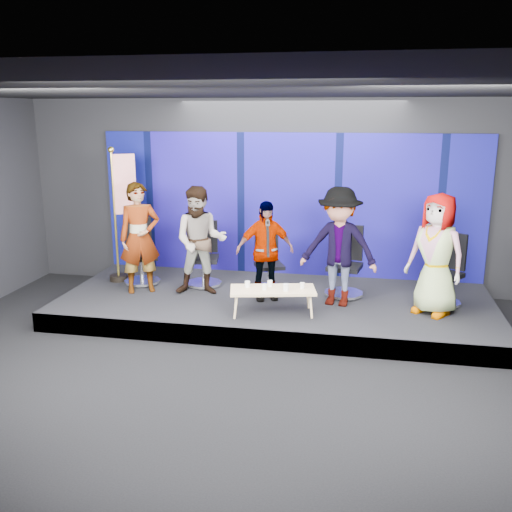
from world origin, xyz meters
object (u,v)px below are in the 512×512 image
object	(u,v)px
panelist_e	(436,254)
mug_e	(302,285)
chair_a	(141,262)
chair_b	(204,264)
panelist_d	(339,247)
chair_c	(269,271)
panelist_a	(140,238)
panelist_c	(265,251)
mug_d	(286,287)
chair_d	(345,273)
mug_b	(264,287)
mug_a	(247,284)
chair_e	(444,281)
panelist_b	(201,241)
mug_c	(270,283)
coffee_table	(273,291)
flag_stand	(122,211)

from	to	relation	value
panelist_e	mug_e	bearing A→B (deg)	-134.05
chair_a	chair_b	xyz separation A→B (m)	(1.13, 0.10, -0.01)
panelist_d	chair_b	bearing A→B (deg)	175.21
chair_b	chair_c	size ratio (longest dim) A/B	1.12
panelist_a	mug_e	distance (m)	2.88
panelist_c	mug_d	size ratio (longest dim) A/B	15.58
chair_d	mug_b	xyz separation A→B (m)	(-1.14, -1.19, 0.05)
mug_a	panelist_c	bearing A→B (deg)	77.49
panelist_e	chair_c	bearing A→B (deg)	-159.60
panelist_c	chair_e	size ratio (longest dim) A/B	1.42
mug_b	panelist_e	bearing A→B (deg)	12.46
panelist_c	chair_d	distance (m)	1.41
panelist_b	mug_b	world-z (taller)	panelist_b
panelist_c	panelist_e	bearing A→B (deg)	-27.92
panelist_d	panelist_e	distance (m)	1.44
chair_b	mug_c	size ratio (longest dim) A/B	12.39
coffee_table	mug_a	size ratio (longest dim) A/B	14.70
mug_b	mug_d	xyz separation A→B (m)	(0.32, 0.01, 0.01)
chair_c	chair_b	bearing A→B (deg)	153.55
panelist_a	panelist_d	world-z (taller)	panelist_d
chair_a	panelist_e	distance (m)	5.00
panelist_e	mug_a	world-z (taller)	panelist_e
chair_e	mug_d	world-z (taller)	chair_e
chair_b	panelist_c	xyz separation A→B (m)	(1.18, -0.56, 0.44)
chair_b	coffee_table	world-z (taller)	chair_b
chair_e	panelist_e	bearing A→B (deg)	-78.36
panelist_c	mug_b	xyz separation A→B (m)	(0.13, -0.75, -0.37)
mug_c	panelist_d	bearing A→B (deg)	26.92
panelist_a	chair_e	size ratio (longest dim) A/B	1.64
panelist_c	mug_e	distance (m)	0.95
panelist_b	mug_e	size ratio (longest dim) A/B	21.12
chair_a	flag_stand	size ratio (longest dim) A/B	0.48
panelist_c	coffee_table	xyz separation A→B (m)	(0.24, -0.68, -0.45)
panelist_c	panelist_e	world-z (taller)	panelist_e
panelist_a	mug_b	size ratio (longest dim) A/B	21.41
mug_b	chair_c	bearing A→B (deg)	96.78
chair_b	chair_c	xyz separation A→B (m)	(1.16, -0.06, -0.04)
mug_a	mug_b	distance (m)	0.29
chair_a	panelist_e	world-z (taller)	panelist_e
chair_d	mug_d	size ratio (longest dim) A/B	11.16
chair_e	flag_stand	bearing A→B (deg)	-147.71
panelist_c	chair_e	xyz separation A→B (m)	(2.81, 0.27, -0.43)
chair_a	coffee_table	distance (m)	2.80
panelist_a	chair_e	world-z (taller)	panelist_a
mug_b	mug_c	bearing A→B (deg)	73.79
coffee_table	chair_e	bearing A→B (deg)	20.30
chair_e	mug_c	xyz separation A→B (m)	(-2.64, -0.84, 0.06)
chair_b	mug_d	size ratio (longest dim) A/B	10.80
panelist_b	flag_stand	world-z (taller)	flag_stand
chair_e	mug_d	xyz separation A→B (m)	(-2.37, -1.01, 0.07)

